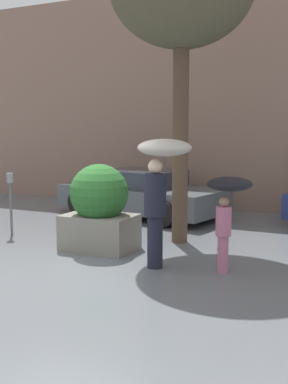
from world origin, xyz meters
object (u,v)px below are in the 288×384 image
person_adult (160,175)px  person_child (228,198)px  parking_meter (10,191)px  parked_car_near (141,194)px  planter_box (99,208)px

person_adult → person_child: (0.99, 0.29, -0.34)m
person_child → parking_meter: size_ratio=1.14×
person_child → parking_meter: person_child is taller
person_adult → parked_car_near: (-2.31, 4.07, -0.94)m
parked_car_near → parking_meter: 3.54m
planter_box → parking_meter: (-2.25, 0.23, 0.16)m
person_adult → parking_meter: person_adult is taller
person_adult → person_child: bearing=17.1°
parking_meter → person_child: bearing=-6.7°
parking_meter → parked_car_near: bearing=66.4°
planter_box → person_child: size_ratio=1.07×
person_child → planter_box: bearing=113.3°
person_adult → parked_car_near: 4.77m
planter_box → parked_car_near: 3.57m
parked_car_near → person_adult: bearing=-138.7°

